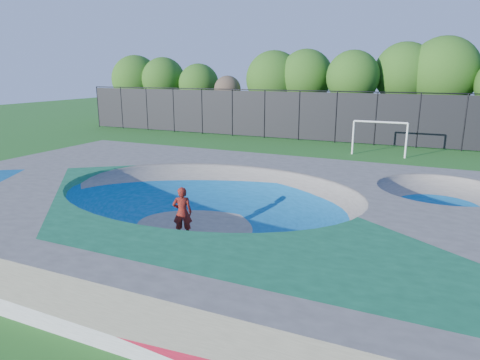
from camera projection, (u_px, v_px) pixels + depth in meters
The scene contains 7 objects.
ground at pixel (209, 229), 15.42m from camera, with size 120.00×120.00×0.00m, color #1F5F1A.
skate_deck at pixel (208, 209), 15.23m from camera, with size 22.00×14.00×1.50m, color gray.
skater at pixel (182, 213), 14.38m from camera, with size 0.65×0.43×1.78m, color red.
skateboard at pixel (183, 237), 14.60m from camera, with size 0.78×0.22×0.05m, color black.
soccer_goal at pixel (380, 132), 28.21m from camera, with size 3.52×0.12×2.33m.
fence at pixel (336, 116), 33.43m from camera, with size 48.09×0.09×4.04m.
treeline at pixel (368, 79), 36.98m from camera, with size 53.06×7.44×8.32m.
Camera 1 is at (7.01, -12.74, 5.51)m, focal length 32.00 mm.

